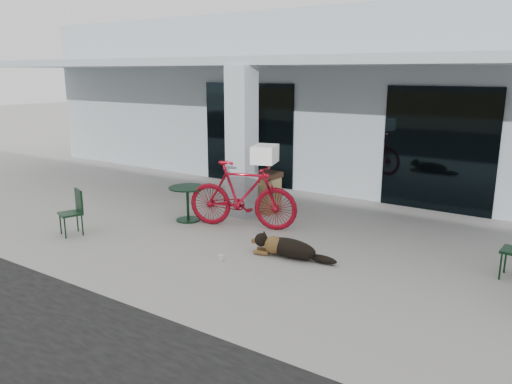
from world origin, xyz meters
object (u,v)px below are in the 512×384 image
Objects in this scene: trash_receptacle at (267,192)px; dog at (290,247)px; cafe_chair_near at (70,213)px; cafe_table_near at (188,204)px; bicycle at (242,195)px.

dog is at bearing -49.40° from trash_receptacle.
trash_receptacle is at bearing 77.69° from cafe_chair_near.
cafe_table_near reaches higher than dog.
cafe_table_near is (-2.80, 0.66, 0.17)m from dog.
dog is 1.24× the size of trash_receptacle.
cafe_table_near is at bearing 153.62° from dog.
bicycle is at bearing 63.04° from cafe_chair_near.
dog is at bearing -13.18° from cafe_table_near.
cafe_chair_near is 4.02m from trash_receptacle.
bicycle is 1.26m from cafe_table_near.
dog is at bearing -137.21° from bicycle.
dog is 1.28× the size of cafe_chair_near.
bicycle is at bearing 11.87° from cafe_table_near.
cafe_chair_near is at bearing -121.84° from cafe_table_near.
trash_receptacle reaches higher than cafe_chair_near.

